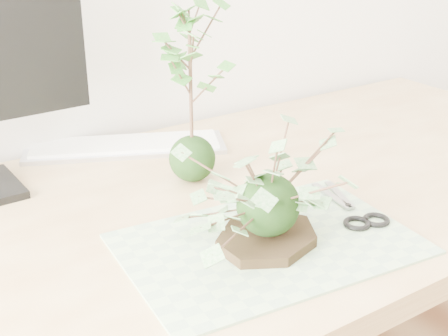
{
  "coord_description": "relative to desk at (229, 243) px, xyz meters",
  "views": [
    {
      "loc": [
        -0.44,
        0.47,
        1.19
      ],
      "look_at": [
        0.0,
        1.14,
        0.84
      ],
      "focal_mm": 50.0,
      "sensor_mm": 36.0,
      "label": 1
    }
  ],
  "objects": [
    {
      "name": "cutting_mat",
      "position": [
        -0.04,
        -0.16,
        0.09
      ],
      "size": [
        0.43,
        0.31,
        0.0
      ],
      "primitive_type": "cube",
      "rotation": [
        0.0,
        0.0,
        -0.1
      ],
      "color": "gray",
      "rests_on": "desk"
    },
    {
      "name": "scissors",
      "position": [
        0.12,
        -0.18,
        0.1
      ],
      "size": [
        0.08,
        0.17,
        0.01
      ],
      "rotation": [
        0.0,
        0.0,
        -0.25
      ],
      "color": "gray",
      "rests_on": "cutting_mat"
    },
    {
      "name": "keyboard",
      "position": [
        -0.05,
        0.28,
        0.09
      ],
      "size": [
        0.39,
        0.26,
        0.01
      ],
      "rotation": [
        0.0,
        0.0,
        -0.43
      ],
      "color": "silver",
      "rests_on": "desk"
    },
    {
      "name": "maple_kokedama",
      "position": [
        -0.02,
        0.09,
        0.32
      ],
      "size": [
        0.22,
        0.22,
        0.33
      ],
      "rotation": [
        0.0,
        0.0,
        0.27
      ],
      "color": "black",
      "rests_on": "desk"
    },
    {
      "name": "stone_dish",
      "position": [
        -0.04,
        -0.16,
        0.1
      ],
      "size": [
        0.2,
        0.2,
        0.01
      ],
      "primitive_type": "cylinder",
      "rotation": [
        0.0,
        0.0,
        0.29
      ],
      "color": "black",
      "rests_on": "cutting_mat"
    },
    {
      "name": "desk",
      "position": [
        0.0,
        0.0,
        0.0
      ],
      "size": [
        1.6,
        0.7,
        0.74
      ],
      "color": "tan",
      "rests_on": "ground_plane"
    },
    {
      "name": "ivy_kokedama",
      "position": [
        -0.04,
        -0.16,
        0.19
      ],
      "size": [
        0.29,
        0.29,
        0.18
      ],
      "rotation": [
        0.0,
        0.0,
        0.19
      ],
      "color": "black",
      "rests_on": "stone_dish"
    }
  ]
}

